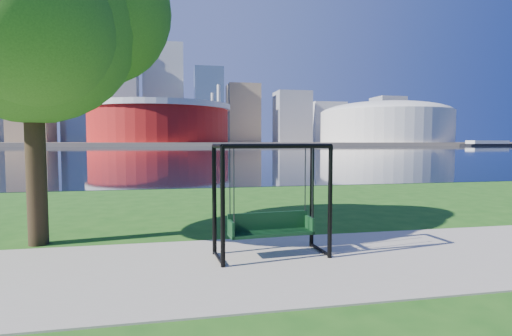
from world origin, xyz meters
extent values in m
plane|color=#1E5114|center=(0.00, 0.00, 0.00)|extent=(900.00, 900.00, 0.00)
cube|color=#9E937F|center=(0.00, -0.50, 0.01)|extent=(120.00, 4.00, 0.03)
cube|color=black|center=(0.00, 102.00, 0.01)|extent=(900.00, 180.00, 0.02)
cube|color=#937F60|center=(0.00, 306.00, 1.00)|extent=(900.00, 228.00, 2.00)
cylinder|color=maroon|center=(-10.00, 235.00, 13.00)|extent=(80.00, 80.00, 22.00)
cylinder|color=silver|center=(-10.00, 235.00, 22.50)|extent=(83.00, 83.00, 3.00)
cylinder|color=silver|center=(22.91, 254.00, 18.00)|extent=(2.00, 2.00, 32.00)
cylinder|color=silver|center=(-42.91, 254.00, 18.00)|extent=(2.00, 2.00, 32.00)
cylinder|color=silver|center=(-42.91, 216.00, 18.00)|extent=(2.00, 2.00, 32.00)
cylinder|color=silver|center=(22.91, 216.00, 18.00)|extent=(2.00, 2.00, 32.00)
cylinder|color=beige|center=(135.00, 235.00, 12.00)|extent=(84.00, 84.00, 20.00)
ellipsoid|color=beige|center=(135.00, 235.00, 21.00)|extent=(84.00, 84.00, 15.12)
cube|color=#998466|center=(-100.00, 300.00, 46.00)|extent=(26.00, 26.00, 88.00)
cube|color=slate|center=(-70.00, 325.00, 49.50)|extent=(30.00, 24.00, 95.00)
cube|color=gray|center=(-40.00, 305.00, 38.00)|extent=(24.00, 24.00, 72.00)
cube|color=silver|center=(-10.00, 335.00, 42.00)|extent=(32.00, 28.00, 80.00)
cube|color=slate|center=(25.00, 310.00, 31.00)|extent=(22.00, 22.00, 58.00)
cube|color=#998466|center=(55.00, 325.00, 26.00)|extent=(26.00, 26.00, 48.00)
cube|color=gray|center=(95.00, 315.00, 23.00)|extent=(28.00, 24.00, 42.00)
cube|color=silver|center=(135.00, 340.00, 20.00)|extent=(30.00, 26.00, 36.00)
cube|color=gray|center=(185.00, 320.00, 22.00)|extent=(24.00, 24.00, 40.00)
cube|color=#998466|center=(225.00, 335.00, 18.00)|extent=(26.00, 26.00, 32.00)
sphere|color=#998466|center=(-100.00, 300.00, 93.50)|extent=(10.00, 10.00, 10.00)
cylinder|color=black|center=(-0.41, -0.52, 1.09)|extent=(0.09, 0.09, 2.19)
cylinder|color=black|center=(1.68, -0.35, 1.09)|extent=(0.09, 0.09, 2.19)
cylinder|color=black|center=(-0.48, 0.34, 1.09)|extent=(0.09, 0.09, 2.19)
cylinder|color=black|center=(1.61, 0.50, 1.09)|extent=(0.09, 0.09, 2.19)
cylinder|color=black|center=(0.63, -0.43, 2.19)|extent=(2.09, 0.25, 0.09)
cylinder|color=black|center=(0.57, 0.42, 2.19)|extent=(2.09, 0.25, 0.09)
cylinder|color=black|center=(-0.44, -0.09, 2.19)|extent=(0.15, 0.86, 0.09)
cylinder|color=black|center=(-0.44, -0.09, 0.08)|extent=(0.14, 0.86, 0.07)
cylinder|color=black|center=(1.64, 0.07, 2.19)|extent=(0.15, 0.86, 0.09)
cylinder|color=black|center=(1.64, 0.07, 0.08)|extent=(0.14, 0.86, 0.07)
cube|color=black|center=(0.60, -0.01, 0.48)|extent=(1.69, 0.56, 0.06)
cube|color=black|center=(0.59, 0.18, 0.68)|extent=(1.66, 0.18, 0.36)
cube|color=black|center=(-0.20, -0.07, 0.61)|extent=(0.08, 0.43, 0.32)
cube|color=black|center=(1.40, 0.05, 0.61)|extent=(0.08, 0.43, 0.32)
cylinder|color=#313136|center=(-0.17, -0.24, 1.45)|extent=(0.02, 0.02, 1.38)
cylinder|color=#313136|center=(1.40, -0.12, 1.45)|extent=(0.02, 0.02, 1.38)
cylinder|color=#313136|center=(-0.20, 0.11, 1.45)|extent=(0.02, 0.02, 1.38)
cylinder|color=#313136|center=(1.37, 0.23, 1.45)|extent=(0.02, 0.02, 1.38)
cylinder|color=black|center=(-4.21, 1.97, 2.09)|extent=(0.42, 0.42, 4.17)
sphere|color=#305D1B|center=(-4.21, 1.97, 4.93)|extent=(4.55, 4.55, 4.55)
sphere|color=#305D1B|center=(-2.97, 2.54, 5.31)|extent=(3.42, 3.42, 3.42)
sphere|color=#305D1B|center=(-3.83, 0.92, 4.46)|extent=(3.04, 3.04, 3.04)
cube|color=black|center=(171.06, 186.78, 0.63)|extent=(31.26, 11.05, 1.22)
cube|color=silver|center=(171.06, 186.78, 2.16)|extent=(25.02, 8.94, 1.84)
camera|label=1|loc=(-1.22, -7.50, 2.26)|focal=28.00mm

